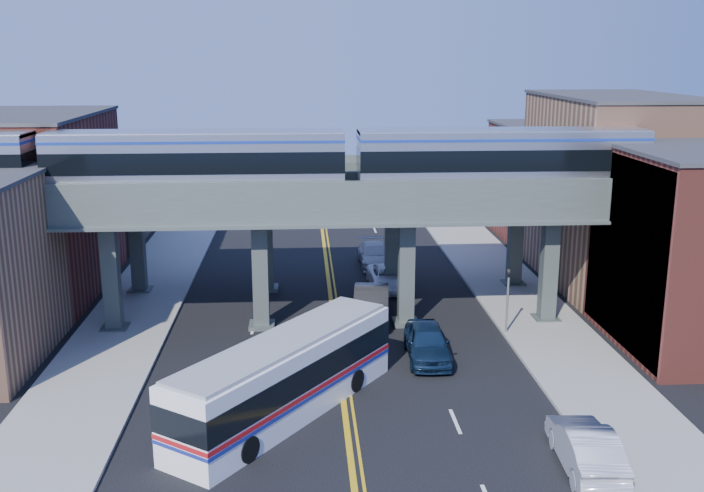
% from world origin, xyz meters
% --- Properties ---
extents(ground, '(120.00, 120.00, 0.00)m').
position_xyz_m(ground, '(0.00, 0.00, 0.00)').
color(ground, black).
rests_on(ground, ground).
extents(sidewalk_west, '(5.00, 70.00, 0.16)m').
position_xyz_m(sidewalk_west, '(-11.50, 10.00, 0.08)').
color(sidewalk_west, gray).
rests_on(sidewalk_west, ground).
extents(sidewalk_east, '(5.00, 70.00, 0.16)m').
position_xyz_m(sidewalk_east, '(11.50, 10.00, 0.08)').
color(sidewalk_east, gray).
rests_on(sidewalk_east, ground).
extents(building_west_b, '(8.00, 14.00, 11.00)m').
position_xyz_m(building_west_b, '(-18.50, 16.00, 5.50)').
color(building_west_b, brown).
rests_on(building_west_b, ground).
extents(building_west_c, '(8.00, 10.00, 8.00)m').
position_xyz_m(building_west_c, '(-18.50, 29.00, 4.00)').
color(building_west_c, '#A06E53').
rests_on(building_west_c, ground).
extents(building_east_a, '(8.00, 10.00, 10.00)m').
position_xyz_m(building_east_a, '(18.50, 4.00, 5.00)').
color(building_east_a, brown).
rests_on(building_east_a, ground).
extents(building_east_b, '(8.00, 14.00, 12.00)m').
position_xyz_m(building_east_b, '(18.50, 16.00, 6.00)').
color(building_east_b, '#A06E53').
rests_on(building_east_b, ground).
extents(building_east_c, '(8.00, 10.00, 9.00)m').
position_xyz_m(building_east_c, '(18.50, 29.00, 4.50)').
color(building_east_c, brown).
rests_on(building_east_c, ground).
extents(mural_panel, '(0.10, 9.50, 9.50)m').
position_xyz_m(mural_panel, '(14.55, 4.00, 4.75)').
color(mural_panel, teal).
rests_on(mural_panel, ground).
extents(elevated_viaduct_near, '(52.00, 3.60, 7.40)m').
position_xyz_m(elevated_viaduct_near, '(0.00, 8.00, 6.47)').
color(elevated_viaduct_near, '#46524D').
rests_on(elevated_viaduct_near, ground).
extents(elevated_viaduct_far, '(52.00, 3.60, 7.40)m').
position_xyz_m(elevated_viaduct_far, '(0.00, 15.00, 6.47)').
color(elevated_viaduct_far, '#46524D').
rests_on(elevated_viaduct_far, ground).
extents(transit_train, '(47.66, 2.99, 3.48)m').
position_xyz_m(transit_train, '(-7.13, 8.00, 9.28)').
color(transit_train, black).
rests_on(transit_train, elevated_viaduct_near).
extents(stop_sign, '(0.76, 0.09, 2.63)m').
position_xyz_m(stop_sign, '(0.30, 3.00, 1.76)').
color(stop_sign, slate).
rests_on(stop_sign, ground).
extents(traffic_signal, '(0.15, 0.18, 4.10)m').
position_xyz_m(traffic_signal, '(9.20, 6.00, 2.30)').
color(traffic_signal, slate).
rests_on(traffic_signal, ground).
extents(transit_bus, '(9.57, 11.64, 3.20)m').
position_xyz_m(transit_bus, '(-2.47, -2.80, 1.64)').
color(transit_bus, white).
rests_on(transit_bus, ground).
extents(car_lane_a, '(2.22, 5.18, 1.74)m').
position_xyz_m(car_lane_a, '(4.40, 2.83, 0.87)').
color(car_lane_a, '#10223B').
rests_on(car_lane_a, ground).
extents(car_lane_b, '(2.54, 5.78, 1.85)m').
position_xyz_m(car_lane_b, '(2.16, 8.95, 0.92)').
color(car_lane_b, '#28282A').
rests_on(car_lane_b, ground).
extents(car_lane_c, '(2.66, 5.27, 1.43)m').
position_xyz_m(car_lane_c, '(3.82, 14.91, 0.71)').
color(car_lane_c, white).
rests_on(car_lane_c, ground).
extents(car_lane_d, '(2.32, 5.50, 1.58)m').
position_xyz_m(car_lane_d, '(3.44, 20.43, 0.79)').
color(car_lane_d, '#A3A3A8').
rests_on(car_lane_d, ground).
extents(car_parked_curb, '(2.10, 5.21, 1.68)m').
position_xyz_m(car_parked_curb, '(8.50, -7.99, 0.84)').
color(car_parked_curb, silver).
rests_on(car_parked_curb, ground).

